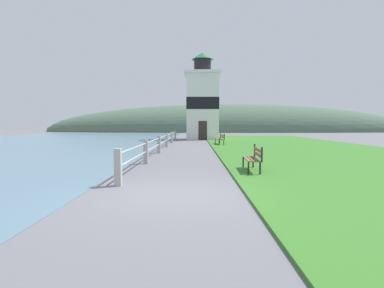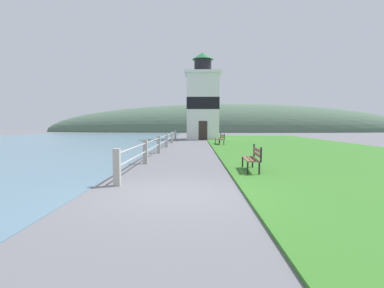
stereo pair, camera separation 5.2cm
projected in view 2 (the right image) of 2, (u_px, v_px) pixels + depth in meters
ground_plane at (173, 195)px, 7.12m from camera, size 160.00×160.00×0.00m
grass_verge at (298, 148)px, 20.95m from camera, size 12.00×41.92×0.06m
seawall_railing at (163, 141)px, 19.45m from camera, size 0.18×22.93×1.02m
park_bench_near at (253, 157)px, 10.37m from camera, size 0.55×1.63×0.94m
park_bench_midway at (221, 138)px, 24.02m from camera, size 0.64×1.96×0.94m
lighthouse at (203, 102)px, 32.98m from camera, size 3.93×3.93×9.48m
distant_hillside at (230, 132)px, 64.82m from camera, size 80.00×16.00×12.00m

